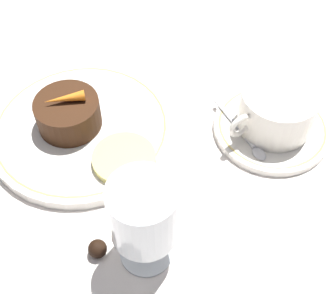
# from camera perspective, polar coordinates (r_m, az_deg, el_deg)

# --- Properties ---
(ground_plane) EXTENTS (3.00, 3.00, 0.00)m
(ground_plane) POSITION_cam_1_polar(r_m,az_deg,el_deg) (0.62, -8.43, 1.16)
(ground_plane) COLOR white
(dinner_plate) EXTENTS (0.24, 0.24, 0.01)m
(dinner_plate) POSITION_cam_1_polar(r_m,az_deg,el_deg) (0.62, -10.47, 2.21)
(dinner_plate) COLOR white
(dinner_plate) RESTS_ON ground_plane
(saucer) EXTENTS (0.15, 0.15, 0.01)m
(saucer) POSITION_cam_1_polar(r_m,az_deg,el_deg) (0.63, 12.50, 2.35)
(saucer) COLOR white
(saucer) RESTS_ON ground_plane
(coffee_cup) EXTENTS (0.12, 0.10, 0.06)m
(coffee_cup) POSITION_cam_1_polar(r_m,az_deg,el_deg) (0.61, 13.15, 4.56)
(coffee_cup) COLOR white
(coffee_cup) RESTS_ON saucer
(spoon) EXTENTS (0.02, 0.12, 0.00)m
(spoon) POSITION_cam_1_polar(r_m,az_deg,el_deg) (0.61, 9.29, 1.39)
(spoon) COLOR silver
(spoon) RESTS_ON saucer
(wine_glass) EXTENTS (0.07, 0.07, 0.12)m
(wine_glass) POSITION_cam_1_polar(r_m,az_deg,el_deg) (0.46, -2.98, -8.46)
(wine_glass) COLOR silver
(wine_glass) RESTS_ON ground_plane
(dessert_cake) EXTENTS (0.08, 0.08, 0.04)m
(dessert_cake) POSITION_cam_1_polar(r_m,az_deg,el_deg) (0.61, -12.07, 4.03)
(dessert_cake) COLOR #381E0F
(dessert_cake) RESTS_ON dinner_plate
(carrot_garnish) EXTENTS (0.05, 0.03, 0.01)m
(carrot_garnish) POSITION_cam_1_polar(r_m,az_deg,el_deg) (0.59, -12.50, 5.78)
(carrot_garnish) COLOR orange
(carrot_garnish) RESTS_ON dessert_cake
(pineapple_slice) EXTENTS (0.08, 0.08, 0.01)m
(pineapple_slice) POSITION_cam_1_polar(r_m,az_deg,el_deg) (0.57, -5.38, -1.44)
(pineapple_slice) COLOR #EFE075
(pineapple_slice) RESTS_ON dinner_plate
(chocolate_truffle) EXTENTS (0.02, 0.02, 0.02)m
(chocolate_truffle) POSITION_cam_1_polar(r_m,az_deg,el_deg) (0.52, -8.59, -12.17)
(chocolate_truffle) COLOR black
(chocolate_truffle) RESTS_ON ground_plane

